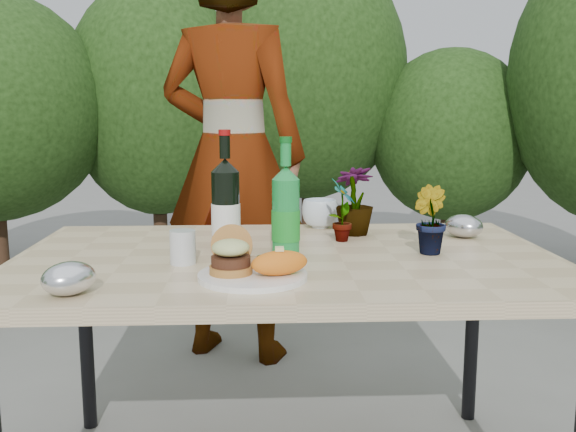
{
  "coord_description": "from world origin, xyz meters",
  "views": [
    {
      "loc": [
        -0.08,
        -1.86,
        1.18
      ],
      "look_at": [
        0.0,
        -0.08,
        0.88
      ],
      "focal_mm": 40.0,
      "sensor_mm": 36.0,
      "label": 1
    }
  ],
  "objects_px": {
    "patio_table": "(287,273)",
    "person": "(232,155)",
    "wine_bottle": "(226,207)",
    "dinner_plate": "(253,276)"
  },
  "relations": [
    {
      "from": "wine_bottle",
      "to": "patio_table",
      "type": "bearing_deg",
      "value": -14.72
    },
    {
      "from": "patio_table",
      "to": "wine_bottle",
      "type": "relative_size",
      "value": 4.36
    },
    {
      "from": "patio_table",
      "to": "dinner_plate",
      "type": "relative_size",
      "value": 5.71
    },
    {
      "from": "patio_table",
      "to": "person",
      "type": "xyz_separation_m",
      "value": [
        -0.2,
        1.13,
        0.27
      ]
    },
    {
      "from": "wine_bottle",
      "to": "person",
      "type": "distance_m",
      "value": 1.06
    },
    {
      "from": "dinner_plate",
      "to": "person",
      "type": "bearing_deg",
      "value": 94.24
    },
    {
      "from": "wine_bottle",
      "to": "person",
      "type": "bearing_deg",
      "value": 97.77
    },
    {
      "from": "patio_table",
      "to": "person",
      "type": "height_order",
      "value": "person"
    },
    {
      "from": "patio_table",
      "to": "dinner_plate",
      "type": "bearing_deg",
      "value": -110.17
    },
    {
      "from": "patio_table",
      "to": "person",
      "type": "bearing_deg",
      "value": 100.19
    }
  ]
}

